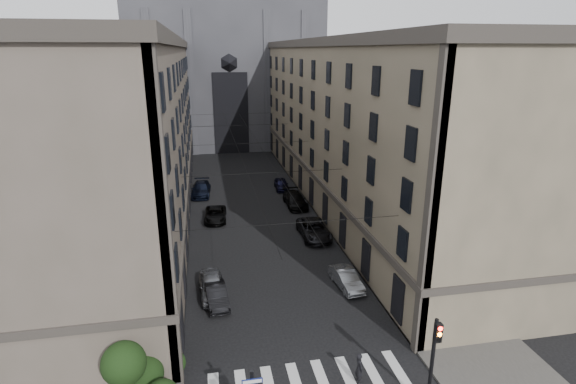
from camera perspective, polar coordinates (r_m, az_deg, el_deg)
sidewalk_left at (r=54.35m, az=-16.02°, el=-1.95°), size 7.00×80.00×0.15m
sidewalk_right at (r=56.26m, az=5.75°, el=-0.67°), size 7.00×80.00×0.15m
zebra_crossing at (r=27.25m, az=2.64°, el=-22.77°), size 11.00×3.20×0.01m
building_left at (r=52.48m, az=-20.09°, el=7.46°), size 13.60×60.60×18.85m
building_right at (r=55.00m, az=9.02°, el=8.73°), size 13.60×60.60×18.85m
gothic_tower at (r=90.23m, az=-8.02°, el=17.56°), size 35.00×23.00×58.00m
traffic_light_right at (r=24.71m, az=18.04°, el=-18.93°), size 0.34×0.50×5.20m
shrub_cluster at (r=25.90m, az=-17.86°, el=-21.12°), size 3.90×4.40×3.90m
tram_wires at (r=52.07m, az=-5.10°, el=6.03°), size 14.00×60.00×0.43m
car_left_near at (r=34.81m, az=-9.65°, el=-11.63°), size 2.09×4.72×1.58m
car_left_midnear at (r=33.79m, az=-9.10°, el=-12.76°), size 1.88×4.28×1.37m
car_left_midfar at (r=49.06m, az=-9.20°, el=-2.85°), size 2.58×5.05×1.36m
car_left_far at (r=57.85m, az=-10.99°, el=0.37°), size 2.65×5.71×1.61m
car_right_near at (r=35.73m, az=7.41°, el=-10.88°), size 1.88×4.30×1.37m
car_right_midnear at (r=44.23m, az=3.34°, el=-4.80°), size 2.69×5.78×1.60m
car_right_midfar at (r=52.83m, az=0.92°, el=-0.98°), size 2.37×5.56×1.60m
car_right_far at (r=59.23m, az=-0.84°, el=1.01°), size 1.88×4.26×1.43m
pedestrian at (r=26.82m, az=9.03°, el=-21.22°), size 0.46×0.69×1.85m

